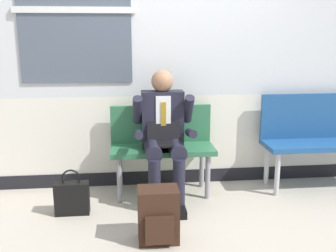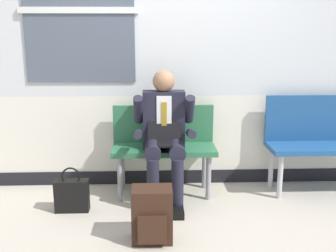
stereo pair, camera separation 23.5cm
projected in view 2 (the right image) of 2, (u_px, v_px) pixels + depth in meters
ground_plane at (171, 202)px, 3.79m from camera, size 18.00×18.00×0.00m
station_wall at (168, 45)px, 4.00m from camera, size 6.41×0.16×2.93m
bench_with_person at (164, 142)px, 3.94m from camera, size 1.01×0.42×0.87m
bench_empty at (329, 136)px, 4.01m from camera, size 1.27×0.42×0.97m
person_seated at (164, 133)px, 3.72m from camera, size 0.57×0.70×1.24m
backpack at (152, 215)px, 3.06m from camera, size 0.31×0.26×0.43m
handbag at (72, 195)px, 3.58m from camera, size 0.30×0.12×0.42m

